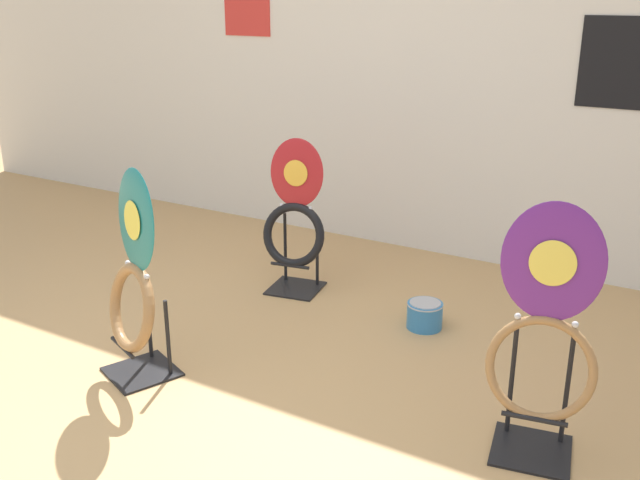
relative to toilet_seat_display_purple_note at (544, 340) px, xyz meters
The scene contains 6 objects.
ground_plane 1.64m from the toilet_seat_display_purple_note, 153.98° to the right, with size 14.00×14.00×0.00m, color tan.
wall_back 2.47m from the toilet_seat_display_purple_note, 127.74° to the left, with size 8.00×0.07×2.60m.
toilet_seat_display_purple_note is the anchor object (origin of this frame).
toilet_seat_display_crimson_swirl 1.76m from the toilet_seat_display_purple_note, 151.87° to the left, with size 0.38×0.33×0.86m.
toilet_seat_display_teal_sax 1.66m from the toilet_seat_display_purple_note, 169.40° to the right, with size 0.41×0.36×0.92m.
paint_can 1.12m from the toilet_seat_display_purple_note, 134.50° to the left, with size 0.18×0.18×0.14m.
Camera 1 is at (1.88, -1.60, 1.59)m, focal length 40.00 mm.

